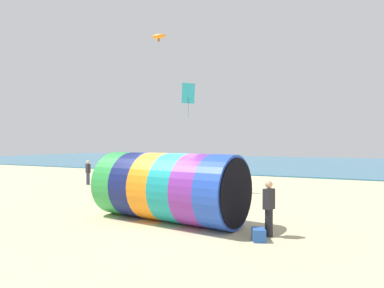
{
  "coord_description": "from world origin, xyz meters",
  "views": [
    {
      "loc": [
        6.24,
        -10.73,
        2.88
      ],
      "look_at": [
        -0.11,
        2.19,
        2.82
      ],
      "focal_mm": 32.0,
      "sensor_mm": 36.0,
      "label": 1
    }
  ],
  "objects_px": {
    "kite_orange_parafoil": "(159,36)",
    "giant_inflatable_tube": "(169,187)",
    "bystander_near_water": "(140,177)",
    "bystander_mid_beach": "(88,172)",
    "bystander_far_left": "(166,170)",
    "kite_cyan_diamond": "(188,94)",
    "kite_handler": "(269,208)",
    "cooler_box": "(259,235)"
  },
  "relations": [
    {
      "from": "kite_handler",
      "to": "bystander_far_left",
      "type": "height_order",
      "value": "kite_handler"
    },
    {
      "from": "kite_handler",
      "to": "kite_cyan_diamond",
      "type": "height_order",
      "value": "kite_cyan_diamond"
    },
    {
      "from": "kite_cyan_diamond",
      "to": "bystander_near_water",
      "type": "height_order",
      "value": "kite_cyan_diamond"
    },
    {
      "from": "bystander_mid_beach",
      "to": "giant_inflatable_tube",
      "type": "bearing_deg",
      "value": -33.71
    },
    {
      "from": "giant_inflatable_tube",
      "to": "bystander_mid_beach",
      "type": "relative_size",
      "value": 3.55
    },
    {
      "from": "kite_orange_parafoil",
      "to": "bystander_near_water",
      "type": "height_order",
      "value": "kite_orange_parafoil"
    },
    {
      "from": "kite_handler",
      "to": "bystander_near_water",
      "type": "xyz_separation_m",
      "value": [
        -9.11,
        6.3,
        -0.05
      ]
    },
    {
      "from": "kite_orange_parafoil",
      "to": "cooler_box",
      "type": "height_order",
      "value": "kite_orange_parafoil"
    },
    {
      "from": "bystander_mid_beach",
      "to": "bystander_far_left",
      "type": "height_order",
      "value": "bystander_mid_beach"
    },
    {
      "from": "bystander_far_left",
      "to": "cooler_box",
      "type": "xyz_separation_m",
      "value": [
        10.45,
        -12.41,
        -0.64
      ]
    },
    {
      "from": "kite_handler",
      "to": "kite_cyan_diamond",
      "type": "bearing_deg",
      "value": 124.05
    },
    {
      "from": "cooler_box",
      "to": "kite_orange_parafoil",
      "type": "bearing_deg",
      "value": 136.99
    },
    {
      "from": "giant_inflatable_tube",
      "to": "kite_orange_parafoil",
      "type": "bearing_deg",
      "value": 124.36
    },
    {
      "from": "cooler_box",
      "to": "bystander_mid_beach",
      "type": "bearing_deg",
      "value": 150.32
    },
    {
      "from": "bystander_near_water",
      "to": "cooler_box",
      "type": "relative_size",
      "value": 3.11
    },
    {
      "from": "giant_inflatable_tube",
      "to": "kite_orange_parafoil",
      "type": "xyz_separation_m",
      "value": [
        -4.42,
        6.46,
        7.95
      ]
    },
    {
      "from": "giant_inflatable_tube",
      "to": "bystander_mid_beach",
      "type": "height_order",
      "value": "giant_inflatable_tube"
    },
    {
      "from": "kite_handler",
      "to": "bystander_near_water",
      "type": "bearing_deg",
      "value": 145.35
    },
    {
      "from": "kite_orange_parafoil",
      "to": "bystander_mid_beach",
      "type": "height_order",
      "value": "kite_orange_parafoil"
    },
    {
      "from": "kite_cyan_diamond",
      "to": "bystander_near_water",
      "type": "relative_size",
      "value": 1.83
    },
    {
      "from": "bystander_near_water",
      "to": "bystander_mid_beach",
      "type": "height_order",
      "value": "bystander_mid_beach"
    },
    {
      "from": "bystander_near_water",
      "to": "cooler_box",
      "type": "distance_m",
      "value": 11.33
    },
    {
      "from": "bystander_near_water",
      "to": "bystander_far_left",
      "type": "bearing_deg",
      "value": 105.22
    },
    {
      "from": "kite_cyan_diamond",
      "to": "bystander_mid_beach",
      "type": "distance_m",
      "value": 11.34
    },
    {
      "from": "kite_handler",
      "to": "kite_cyan_diamond",
      "type": "distance_m",
      "value": 20.58
    },
    {
      "from": "giant_inflatable_tube",
      "to": "bystander_far_left",
      "type": "relative_size",
      "value": 3.65
    },
    {
      "from": "bystander_mid_beach",
      "to": "kite_cyan_diamond",
      "type": "bearing_deg",
      "value": 69.99
    },
    {
      "from": "bystander_near_water",
      "to": "cooler_box",
      "type": "xyz_separation_m",
      "value": [
        8.96,
        -6.91,
        -0.64
      ]
    },
    {
      "from": "kite_handler",
      "to": "bystander_mid_beach",
      "type": "distance_m",
      "value": 16.0
    },
    {
      "from": "kite_orange_parafoil",
      "to": "giant_inflatable_tube",
      "type": "bearing_deg",
      "value": -55.64
    },
    {
      "from": "giant_inflatable_tube",
      "to": "kite_handler",
      "type": "height_order",
      "value": "giant_inflatable_tube"
    },
    {
      "from": "giant_inflatable_tube",
      "to": "bystander_far_left",
      "type": "xyz_separation_m",
      "value": [
        -6.79,
        11.33,
        -0.43
      ]
    },
    {
      "from": "giant_inflatable_tube",
      "to": "bystander_near_water",
      "type": "height_order",
      "value": "giant_inflatable_tube"
    },
    {
      "from": "kite_orange_parafoil",
      "to": "kite_cyan_diamond",
      "type": "relative_size",
      "value": 0.31
    },
    {
      "from": "kite_cyan_diamond",
      "to": "cooler_box",
      "type": "height_order",
      "value": "kite_cyan_diamond"
    },
    {
      "from": "kite_orange_parafoil",
      "to": "kite_cyan_diamond",
      "type": "bearing_deg",
      "value": 106.39
    },
    {
      "from": "kite_handler",
      "to": "bystander_near_water",
      "type": "height_order",
      "value": "kite_handler"
    },
    {
      "from": "giant_inflatable_tube",
      "to": "cooler_box",
      "type": "distance_m",
      "value": 3.97
    },
    {
      "from": "kite_cyan_diamond",
      "to": "bystander_mid_beach",
      "type": "height_order",
      "value": "kite_cyan_diamond"
    },
    {
      "from": "kite_handler",
      "to": "kite_orange_parafoil",
      "type": "height_order",
      "value": "kite_orange_parafoil"
    },
    {
      "from": "kite_orange_parafoil",
      "to": "bystander_near_water",
      "type": "distance_m",
      "value": 8.45
    },
    {
      "from": "giant_inflatable_tube",
      "to": "kite_orange_parafoil",
      "type": "relative_size",
      "value": 6.41
    }
  ]
}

